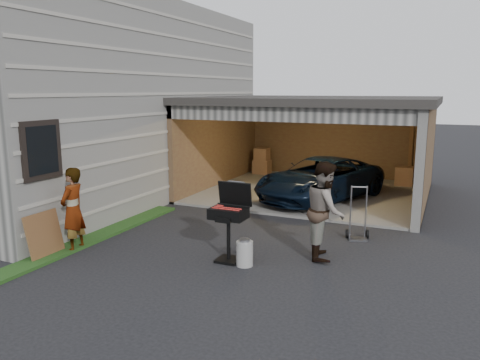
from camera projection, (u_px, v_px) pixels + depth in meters
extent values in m
plane|color=black|center=(181.00, 258.00, 8.79)|extent=(80.00, 80.00, 0.00)
cube|color=#474744|center=(78.00, 102.00, 14.26)|extent=(7.00, 11.00, 5.50)
cube|color=#193814|center=(50.00, 256.00, 8.79)|extent=(0.50, 8.00, 0.06)
cube|color=#605E59|center=(313.00, 192.00, 14.30)|extent=(6.50, 6.00, 0.06)
cube|color=#4E3024|center=(336.00, 140.00, 16.67)|extent=(6.50, 0.15, 2.70)
cube|color=#4E3024|center=(427.00, 155.00, 12.78)|extent=(0.15, 6.00, 2.70)
cube|color=#4E3024|center=(220.00, 144.00, 15.33)|extent=(0.15, 6.00, 2.70)
cube|color=#2D2B28|center=(316.00, 100.00, 13.78)|extent=(6.80, 6.30, 0.20)
cube|color=#474744|center=(283.00, 114.00, 11.22)|extent=(6.50, 0.16, 0.36)
cube|color=silver|center=(298.00, 108.00, 12.29)|extent=(6.00, 2.40, 0.06)
cube|color=#474744|center=(419.00, 172.00, 10.14)|extent=(0.20, 0.18, 2.70)
cube|color=brown|center=(262.00, 167.00, 17.25)|extent=(0.60, 0.50, 0.50)
cube|color=brown|center=(262.00, 154.00, 17.16)|extent=(0.50, 0.45, 0.45)
cube|color=brown|center=(404.00, 176.00, 15.14)|extent=(0.55, 0.50, 0.60)
cube|color=brown|center=(413.00, 148.00, 15.44)|extent=(0.24, 0.43, 2.20)
imported|color=black|center=(320.00, 181.00, 13.13)|extent=(3.32, 4.62, 1.17)
imported|color=#9CACC4|center=(73.00, 210.00, 9.03)|extent=(0.48, 0.65, 1.65)
imported|color=#502F1F|center=(325.00, 210.00, 8.65)|extent=(0.92, 1.05, 1.82)
cube|color=black|center=(229.00, 260.00, 8.60)|extent=(0.41, 0.41, 0.05)
cylinder|color=black|center=(229.00, 238.00, 8.52)|extent=(0.07, 0.07, 0.82)
cube|color=black|center=(228.00, 213.00, 8.43)|extent=(0.65, 0.45, 0.20)
cube|color=#59595B|center=(228.00, 209.00, 8.42)|extent=(0.59, 0.39, 0.01)
cube|color=black|center=(235.00, 194.00, 8.63)|extent=(0.65, 0.12, 0.45)
cylinder|color=#AEADAA|center=(245.00, 254.00, 8.35)|extent=(0.34, 0.34, 0.45)
cube|color=brown|center=(44.00, 235.00, 8.74)|extent=(0.22, 0.78, 0.86)
cube|color=slate|center=(358.00, 239.00, 9.81)|extent=(0.42, 0.34, 0.04)
cylinder|color=black|center=(347.00, 234.00, 9.94)|extent=(0.10, 0.19, 0.19)
cylinder|color=black|center=(367.00, 234.00, 9.90)|extent=(0.10, 0.19, 0.19)
cylinder|color=slate|center=(351.00, 211.00, 9.85)|extent=(0.03, 0.03, 1.11)
cylinder|color=slate|center=(366.00, 212.00, 9.81)|extent=(0.03, 0.03, 1.11)
cylinder|color=slate|center=(359.00, 187.00, 9.73)|extent=(0.31, 0.13, 0.03)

